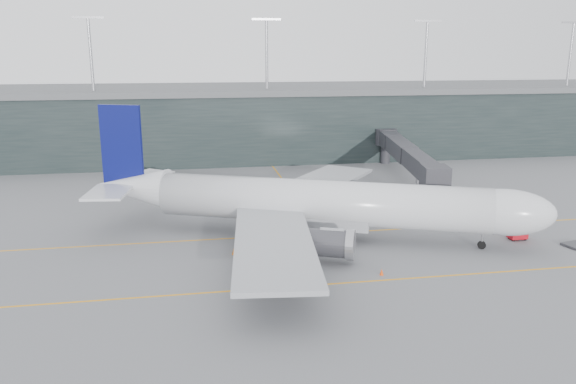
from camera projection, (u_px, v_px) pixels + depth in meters
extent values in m
plane|color=#5B5B60|center=(280.00, 226.00, 74.93)|extent=(320.00, 320.00, 0.00)
cube|color=orange|center=(285.00, 235.00, 71.10)|extent=(160.00, 0.25, 0.02)
cube|color=orange|center=(312.00, 285.00, 55.80)|extent=(160.00, 0.25, 0.02)
cube|color=orange|center=(290.00, 190.00, 94.88)|extent=(0.25, 60.00, 0.02)
cube|color=black|center=(240.00, 122.00, 128.70)|extent=(240.00, 35.00, 14.00)
cube|color=#515356|center=(239.00, 89.00, 126.87)|extent=(240.00, 36.00, 1.20)
cylinder|color=#9E9EA3|center=(91.00, 56.00, 110.51)|extent=(0.60, 0.60, 14.00)
cylinder|color=#9E9EA3|center=(267.00, 55.00, 116.36)|extent=(0.60, 0.60, 14.00)
cylinder|color=#9E9EA3|center=(426.00, 55.00, 122.21)|extent=(0.60, 0.60, 14.00)
cylinder|color=#9E9EA3|center=(570.00, 55.00, 128.07)|extent=(0.60, 0.60, 14.00)
cylinder|color=silver|center=(320.00, 202.00, 69.07)|extent=(39.40, 20.26, 5.44)
ellipsoid|color=silver|center=(505.00, 212.00, 64.64)|extent=(12.62, 9.34, 5.44)
cone|color=silver|center=(134.00, 187.00, 74.07)|extent=(10.90, 8.47, 5.22)
cube|color=#909398|center=(313.00, 218.00, 69.76)|extent=(14.65, 9.36, 1.75)
cube|color=black|center=(536.00, 206.00, 63.74)|extent=(2.78, 3.16, 0.70)
cube|color=#909398|center=(274.00, 243.00, 56.93)|extent=(10.58, 26.13, 0.48)
cylinder|color=#3B3B41|center=(324.00, 243.00, 61.38)|extent=(6.84, 5.16, 3.07)
cube|color=#909398|center=(317.00, 184.00, 82.71)|extent=(21.92, 24.87, 0.48)
cylinder|color=#3B3B41|center=(342.00, 204.00, 77.18)|extent=(6.84, 5.16, 3.07)
cube|color=#090E51|center=(122.00, 145.00, 73.01)|extent=(5.44, 2.56, 10.52)
cube|color=silver|center=(108.00, 192.00, 69.57)|extent=(5.77, 8.43, 0.31)
cube|color=silver|center=(144.00, 176.00, 78.72)|extent=(8.61, 9.20, 0.31)
cylinder|color=black|center=(482.00, 245.00, 66.10)|extent=(1.03, 0.69, 0.96)
cylinder|color=#9E9EA3|center=(482.00, 240.00, 65.94)|extent=(0.26, 0.26, 2.28)
cylinder|color=black|center=(285.00, 242.00, 66.78)|extent=(1.22, 0.84, 1.14)
cylinder|color=black|center=(299.00, 222.00, 74.77)|extent=(1.22, 0.84, 1.14)
cube|color=#2A2A2F|center=(435.00, 177.00, 78.86)|extent=(4.17, 4.53, 3.11)
cube|color=#2A2A2F|center=(420.00, 164.00, 87.81)|extent=(5.12, 14.70, 2.78)
cube|color=#2A2A2F|center=(401.00, 149.00, 101.82)|extent=(5.39, 14.75, 2.89)
cube|color=#2A2A2F|center=(387.00, 137.00, 115.84)|extent=(5.67, 14.79, 3.00)
cylinder|color=#9E9EA3|center=(417.00, 184.00, 89.39)|extent=(0.56, 0.56, 4.22)
cube|color=#3B3B41|center=(417.00, 195.00, 89.81)|extent=(2.47, 2.01, 0.78)
cylinder|color=#2A2A2F|center=(356.00, 137.00, 116.06)|extent=(4.44, 4.44, 3.33)
cylinder|color=#2A2A2F|center=(355.00, 154.00, 116.92)|extent=(2.00, 2.00, 4.00)
cube|color=#B00C18|center=(518.00, 233.00, 69.35)|extent=(2.22, 1.46, 1.28)
cylinder|color=black|center=(514.00, 240.00, 68.88)|extent=(0.40, 0.16, 0.39)
cylinder|color=black|center=(525.00, 239.00, 69.20)|extent=(0.40, 0.16, 0.39)
cylinder|color=black|center=(509.00, 237.00, 69.82)|extent=(0.40, 0.16, 0.39)
cylinder|color=black|center=(520.00, 236.00, 70.14)|extent=(0.40, 0.16, 0.39)
cube|color=#3B3B41|center=(227.00, 209.00, 82.57)|extent=(2.17, 1.86, 0.19)
cube|color=#A6A9B2|center=(226.00, 203.00, 82.36)|extent=(1.78, 1.70, 1.45)
cube|color=#263D96|center=(226.00, 198.00, 82.18)|extent=(1.83, 1.76, 0.08)
cube|color=#3B3B41|center=(258.00, 204.00, 85.09)|extent=(2.33, 2.06, 0.20)
cube|color=silver|center=(258.00, 199.00, 84.87)|extent=(1.92, 1.86, 1.47)
cube|color=#263D96|center=(258.00, 194.00, 84.69)|extent=(1.98, 1.92, 0.08)
cube|color=#3B3B41|center=(269.00, 204.00, 85.21)|extent=(2.38, 2.16, 0.19)
cube|color=#A9AFB5|center=(269.00, 199.00, 85.00)|extent=(1.98, 1.93, 1.45)
cube|color=#263D96|center=(269.00, 194.00, 84.82)|extent=(2.04, 1.99, 0.08)
cone|color=orange|center=(530.00, 224.00, 74.49)|extent=(0.49, 0.49, 0.78)
cone|color=#E8460C|center=(382.00, 272.00, 58.31)|extent=(0.43, 0.43, 0.68)
cone|color=#DA440C|center=(325.00, 197.00, 88.58)|extent=(0.38, 0.38, 0.61)
cone|color=orange|center=(234.00, 251.00, 64.25)|extent=(0.48, 0.48, 0.77)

